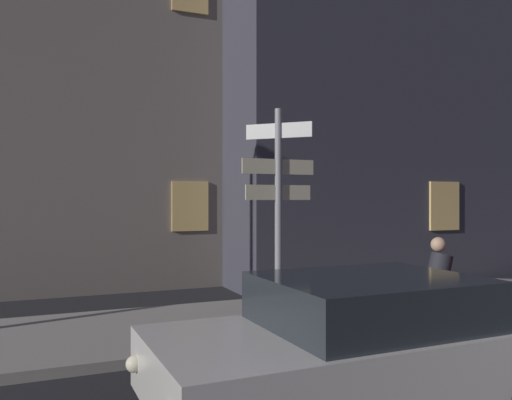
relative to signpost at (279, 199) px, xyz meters
The scene contains 4 objects.
sidewalk_kerb 2.63m from the signpost, 28.05° to the left, with size 40.00×3.09×0.14m, color gray.
signpost is the anchor object (origin of this frame).
car_far_oncoming 3.55m from the signpost, 101.25° to the right, with size 4.17×2.10×1.40m.
cyclist 2.83m from the signpost, 38.03° to the right, with size 1.82×0.34×1.61m.
Camera 1 is at (-4.96, -1.21, 2.17)m, focal length 36.28 mm.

